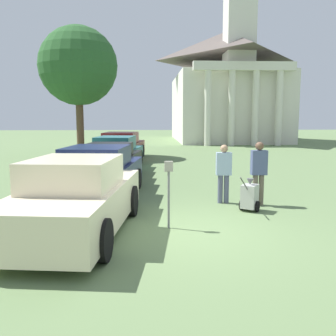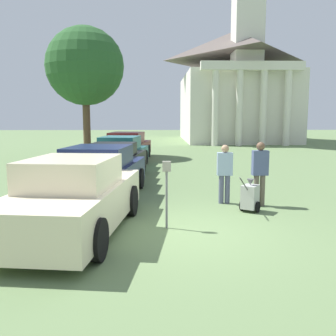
{
  "view_description": "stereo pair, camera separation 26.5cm",
  "coord_description": "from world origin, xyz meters",
  "px_view_note": "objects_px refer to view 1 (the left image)",
  "views": [
    {
      "loc": [
        -0.82,
        -7.6,
        2.41
      ],
      "look_at": [
        -0.29,
        1.89,
        1.1
      ],
      "focal_mm": 40.0,
      "sensor_mm": 36.0,
      "label": 1
    },
    {
      "loc": [
        -0.55,
        -7.61,
        2.41
      ],
      "look_at": [
        -0.29,
        1.89,
        1.1
      ],
      "focal_mm": 40.0,
      "sensor_mm": 36.0,
      "label": 2
    }
  ],
  "objects_px": {
    "parked_car_navy": "(99,174)",
    "parked_car_cream": "(77,199)",
    "person_worker": "(224,170)",
    "equipment_cart": "(250,196)",
    "parked_car_black": "(109,163)",
    "church": "(226,81)",
    "person_supervisor": "(259,169)",
    "parked_car_maroon": "(121,147)",
    "parked_car_teal": "(116,154)",
    "parking_meter": "(169,182)"
  },
  "relations": [
    {
      "from": "parked_car_navy",
      "to": "parked_car_cream",
      "type": "bearing_deg",
      "value": -82.88
    },
    {
      "from": "person_worker",
      "to": "equipment_cart",
      "type": "bearing_deg",
      "value": 121.28
    },
    {
      "from": "parked_car_cream",
      "to": "parked_car_black",
      "type": "xyz_separation_m",
      "value": [
        0.0,
        6.47,
        -0.07
      ]
    },
    {
      "from": "church",
      "to": "parked_car_black",
      "type": "bearing_deg",
      "value": -111.61
    },
    {
      "from": "person_supervisor",
      "to": "parked_car_black",
      "type": "bearing_deg",
      "value": -44.12
    },
    {
      "from": "parked_car_navy",
      "to": "parked_car_maroon",
      "type": "relative_size",
      "value": 0.96
    },
    {
      "from": "person_worker",
      "to": "parked_car_maroon",
      "type": "bearing_deg",
      "value": -68.47
    },
    {
      "from": "parked_car_teal",
      "to": "church",
      "type": "distance_m",
      "value": 23.0
    },
    {
      "from": "parked_car_cream",
      "to": "parking_meter",
      "type": "height_order",
      "value": "parked_car_cream"
    },
    {
      "from": "equipment_cart",
      "to": "person_worker",
      "type": "bearing_deg",
      "value": 151.41
    },
    {
      "from": "parked_car_cream",
      "to": "parked_car_teal",
      "type": "height_order",
      "value": "parked_car_cream"
    },
    {
      "from": "parked_car_maroon",
      "to": "parking_meter",
      "type": "bearing_deg",
      "value": -74.61
    },
    {
      "from": "parking_meter",
      "to": "equipment_cart",
      "type": "bearing_deg",
      "value": 32.46
    },
    {
      "from": "parked_car_black",
      "to": "person_supervisor",
      "type": "relative_size",
      "value": 2.96
    },
    {
      "from": "parked_car_teal",
      "to": "church",
      "type": "bearing_deg",
      "value": 72.35
    },
    {
      "from": "parked_car_teal",
      "to": "parked_car_maroon",
      "type": "xyz_separation_m",
      "value": [
        0.0,
        3.56,
        0.02
      ]
    },
    {
      "from": "parking_meter",
      "to": "church",
      "type": "distance_m",
      "value": 31.15
    },
    {
      "from": "parked_car_black",
      "to": "parked_car_maroon",
      "type": "distance_m",
      "value": 6.91
    },
    {
      "from": "parking_meter",
      "to": "equipment_cart",
      "type": "distance_m",
      "value": 2.63
    },
    {
      "from": "person_supervisor",
      "to": "parked_car_navy",
      "type": "bearing_deg",
      "value": -15.27
    },
    {
      "from": "parked_car_cream",
      "to": "parked_car_maroon",
      "type": "relative_size",
      "value": 0.94
    },
    {
      "from": "person_supervisor",
      "to": "parking_meter",
      "type": "bearing_deg",
      "value": 36.8
    },
    {
      "from": "parked_car_black",
      "to": "church",
      "type": "xyz_separation_m",
      "value": [
        9.38,
        23.68,
        5.25
      ]
    },
    {
      "from": "parked_car_black",
      "to": "parked_car_teal",
      "type": "xyz_separation_m",
      "value": [
        -0.0,
        3.35,
        0.02
      ]
    },
    {
      "from": "person_worker",
      "to": "parked_car_teal",
      "type": "bearing_deg",
      "value": -60.46
    },
    {
      "from": "person_supervisor",
      "to": "church",
      "type": "relative_size",
      "value": 0.07
    },
    {
      "from": "parked_car_cream",
      "to": "parked_car_black",
      "type": "height_order",
      "value": "parked_car_cream"
    },
    {
      "from": "parked_car_black",
      "to": "parking_meter",
      "type": "xyz_separation_m",
      "value": [
        1.9,
        -6.16,
        0.34
      ]
    },
    {
      "from": "parked_car_cream",
      "to": "parked_car_navy",
      "type": "distance_m",
      "value": 3.43
    },
    {
      "from": "equipment_cart",
      "to": "parked_car_cream",
      "type": "bearing_deg",
      "value": -124.1
    },
    {
      "from": "parked_car_navy",
      "to": "church",
      "type": "relative_size",
      "value": 0.21
    },
    {
      "from": "parking_meter",
      "to": "person_worker",
      "type": "height_order",
      "value": "person_worker"
    },
    {
      "from": "person_worker",
      "to": "person_supervisor",
      "type": "bearing_deg",
      "value": 164.78
    },
    {
      "from": "parking_meter",
      "to": "church",
      "type": "bearing_deg",
      "value": 75.92
    },
    {
      "from": "parking_meter",
      "to": "church",
      "type": "relative_size",
      "value": 0.06
    },
    {
      "from": "parked_car_cream",
      "to": "parked_car_maroon",
      "type": "bearing_deg",
      "value": 97.12
    },
    {
      "from": "parked_car_maroon",
      "to": "equipment_cart",
      "type": "xyz_separation_m",
      "value": [
        4.06,
        -11.7,
        -0.33
      ]
    },
    {
      "from": "parked_car_cream",
      "to": "parked_car_maroon",
      "type": "height_order",
      "value": "parked_car_cream"
    },
    {
      "from": "parked_car_navy",
      "to": "parked_car_maroon",
      "type": "bearing_deg",
      "value": 97.12
    },
    {
      "from": "parked_car_black",
      "to": "parked_car_teal",
      "type": "height_order",
      "value": "parked_car_teal"
    },
    {
      "from": "parked_car_navy",
      "to": "parking_meter",
      "type": "xyz_separation_m",
      "value": [
        1.9,
        -3.12,
        0.3
      ]
    },
    {
      "from": "person_supervisor",
      "to": "parked_car_teal",
      "type": "bearing_deg",
      "value": -60.4
    },
    {
      "from": "parked_car_cream",
      "to": "person_supervisor",
      "type": "xyz_separation_m",
      "value": [
        4.46,
        2.31,
        0.25
      ]
    },
    {
      "from": "church",
      "to": "parked_car_cream",
      "type": "bearing_deg",
      "value": -107.29
    },
    {
      "from": "parked_car_black",
      "to": "parked_car_teal",
      "type": "relative_size",
      "value": 0.98
    },
    {
      "from": "parked_car_navy",
      "to": "parked_car_black",
      "type": "bearing_deg",
      "value": 97.11
    },
    {
      "from": "person_supervisor",
      "to": "equipment_cart",
      "type": "xyz_separation_m",
      "value": [
        -0.41,
        -0.63,
        -0.6
      ]
    },
    {
      "from": "person_worker",
      "to": "equipment_cart",
      "type": "distance_m",
      "value": 1.18
    },
    {
      "from": "person_supervisor",
      "to": "equipment_cart",
      "type": "height_order",
      "value": "person_supervisor"
    },
    {
      "from": "parked_car_navy",
      "to": "parking_meter",
      "type": "relative_size",
      "value": 3.45
    }
  ]
}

